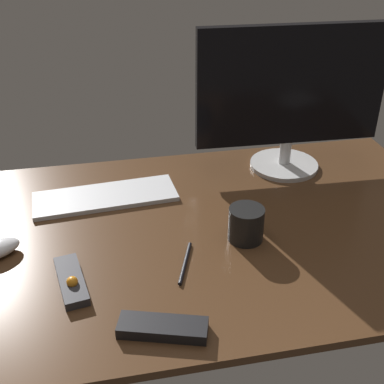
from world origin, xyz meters
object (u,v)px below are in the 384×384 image
media_remote (71,281)px  pen (185,263)px  tv_remote (163,328)px  coffee_mug (246,224)px  keyboard (105,197)px  monitor (291,95)px

media_remote → pen: (25.36, 1.96, -0.66)cm
tv_remote → pen: 21.11cm
tv_remote → media_remote: bearing=151.9°
coffee_mug → pen: coffee_mug is taller
coffee_mug → keyboard: bearing=141.7°
pen → keyboard: bearing=46.3°
keyboard → coffee_mug: 41.73cm
coffee_mug → media_remote: bearing=-167.9°
pen → monitor: bearing=-23.6°
tv_remote → pen: (8.05, 19.50, -0.76)cm
monitor → keyboard: bearing=-169.3°
keyboard → coffee_mug: bearing=-42.6°
keyboard → monitor: bearing=4.3°
keyboard → tv_remote: bearing=-85.3°
monitor → pen: (-38.79, -41.03, -22.77)cm
tv_remote → keyboard: bearing=116.2°
media_remote → coffee_mug: 42.72cm
media_remote → tv_remote: media_remote is taller
coffee_mug → pen: size_ratio=0.59×
keyboard → tv_remote: size_ratio=2.26×
media_remote → coffee_mug: bearing=92.1°
monitor → pen: monitor is taller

